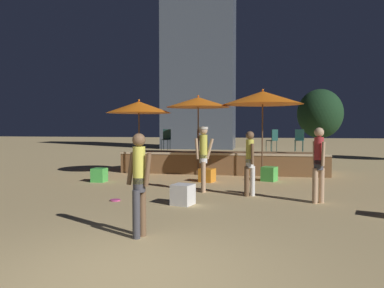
# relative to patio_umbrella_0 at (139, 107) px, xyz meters

# --- Properties ---
(ground_plane) EXTENTS (120.00, 120.00, 0.00)m
(ground_plane) POSITION_rel_patio_umbrella_0_xyz_m (3.09, -9.53, -2.61)
(ground_plane) COLOR tan
(wooden_deck) EXTENTS (8.11, 2.50, 0.85)m
(wooden_deck) POSITION_rel_patio_umbrella_0_xyz_m (3.12, 1.68, -2.23)
(wooden_deck) COLOR brown
(wooden_deck) RESTS_ON ground
(patio_umbrella_0) EXTENTS (2.50, 2.50, 2.92)m
(patio_umbrella_0) POSITION_rel_patio_umbrella_0_xyz_m (0.00, 0.00, 0.00)
(patio_umbrella_0) COLOR brown
(patio_umbrella_0) RESTS_ON ground
(patio_umbrella_1) EXTENTS (2.86, 2.86, 3.22)m
(patio_umbrella_1) POSITION_rel_patio_umbrella_0_xyz_m (4.69, -0.13, 0.28)
(patio_umbrella_1) COLOR brown
(patio_umbrella_1) RESTS_ON ground
(patio_umbrella_2) EXTENTS (2.46, 2.46, 3.08)m
(patio_umbrella_2) POSITION_rel_patio_umbrella_0_xyz_m (2.26, 0.37, 0.19)
(patio_umbrella_2) COLOR brown
(patio_umbrella_2) RESTS_ON ground
(cube_seat_0) EXTENTS (0.45, 0.45, 0.46)m
(cube_seat_0) POSITION_rel_patio_umbrella_0_xyz_m (-0.74, -2.01, -2.38)
(cube_seat_0) COLOR #4CC651
(cube_seat_0) RESTS_ON ground
(cube_seat_1) EXTENTS (0.57, 0.57, 0.45)m
(cube_seat_1) POSITION_rel_patio_umbrella_0_xyz_m (2.86, -1.33, -2.39)
(cube_seat_1) COLOR orange
(cube_seat_1) RESTS_ON ground
(cube_seat_2) EXTENTS (0.60, 0.60, 0.49)m
(cube_seat_2) POSITION_rel_patio_umbrella_0_xyz_m (4.93, -0.75, -2.37)
(cube_seat_2) COLOR #4CC651
(cube_seat_2) RESTS_ON ground
(cube_seat_4) EXTENTS (0.57, 0.57, 0.49)m
(cube_seat_4) POSITION_rel_patio_umbrella_0_xyz_m (2.84, -5.13, -2.37)
(cube_seat_4) COLOR white
(cube_seat_4) RESTS_ON ground
(person_0) EXTENTS (0.29, 0.45, 1.85)m
(person_0) POSITION_rel_patio_umbrella_0_xyz_m (6.05, -4.32, -1.59)
(person_0) COLOR tan
(person_0) RESTS_ON ground
(person_1) EXTENTS (0.28, 0.45, 1.75)m
(person_1) POSITION_rel_patio_umbrella_0_xyz_m (4.37, -3.71, -1.66)
(person_1) COLOR brown
(person_1) RESTS_ON ground
(person_2) EXTENTS (0.50, 0.29, 1.75)m
(person_2) POSITION_rel_patio_umbrella_0_xyz_m (2.68, -7.84, -1.66)
(person_2) COLOR #3F3F47
(person_2) RESTS_ON ground
(person_3) EXTENTS (0.55, 0.31, 1.87)m
(person_3) POSITION_rel_patio_umbrella_0_xyz_m (3.04, -3.30, -1.53)
(person_3) COLOR tan
(person_3) RESTS_ON ground
(bistro_chair_0) EXTENTS (0.47, 0.48, 0.90)m
(bistro_chair_0) POSITION_rel_patio_umbrella_0_xyz_m (2.20, 1.62, -1.22)
(bistro_chair_0) COLOR #47474C
(bistro_chair_0) RESTS_ON wooden_deck
(bistro_chair_1) EXTENTS (0.40, 0.40, 0.90)m
(bistro_chair_1) POSITION_rel_patio_umbrella_0_xyz_m (0.55, 2.04, -1.22)
(bistro_chair_1) COLOR #1E4C47
(bistro_chair_1) RESTS_ON wooden_deck
(bistro_chair_2) EXTENTS (0.48, 0.48, 0.90)m
(bistro_chair_2) POSITION_rel_patio_umbrella_0_xyz_m (5.12, 1.74, -1.22)
(bistro_chair_2) COLOR #1E4C47
(bistro_chair_2) RESTS_ON wooden_deck
(bistro_chair_3) EXTENTS (0.41, 0.42, 0.90)m
(bistro_chair_3) POSITION_rel_patio_umbrella_0_xyz_m (6.18, 2.14, -1.22)
(bistro_chair_3) COLOR #1E4C47
(bistro_chair_3) RESTS_ON wooden_deck
(frisbee_disc) EXTENTS (0.26, 0.26, 0.03)m
(frisbee_disc) POSITION_rel_patio_umbrella_0_xyz_m (1.07, -5.00, -2.60)
(frisbee_disc) COLOR #E54C99
(frisbee_disc) RESTS_ON ground
(background_tree_0) EXTENTS (2.21, 2.21, 3.73)m
(background_tree_0) POSITION_rel_patio_umbrella_0_xyz_m (7.48, 5.66, -0.12)
(background_tree_0) COLOR #3D2B1C
(background_tree_0) RESTS_ON ground
(distant_building) EXTENTS (6.11, 3.10, 14.26)m
(distant_building) POSITION_rel_patio_umbrella_0_xyz_m (-0.75, 17.93, 4.51)
(distant_building) COLOR #4C5666
(distant_building) RESTS_ON ground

